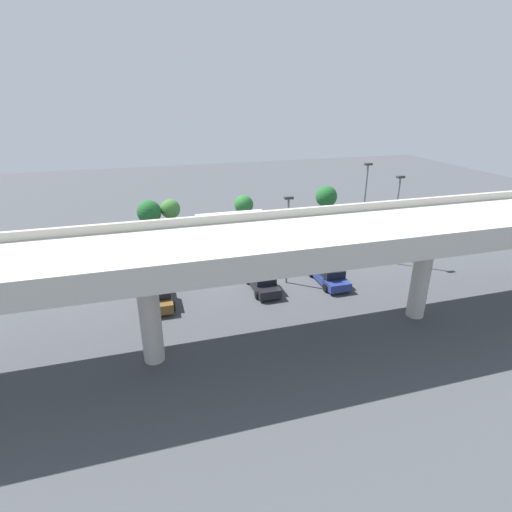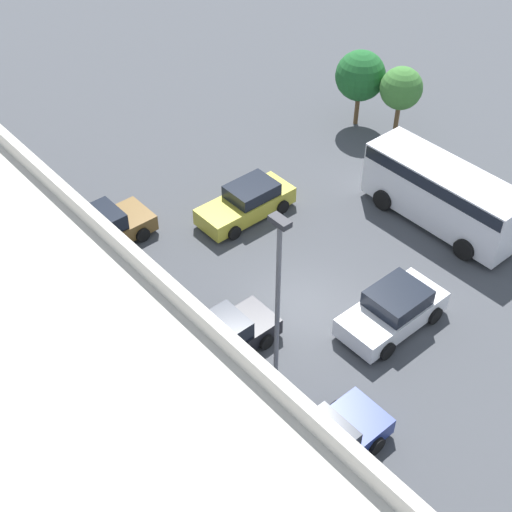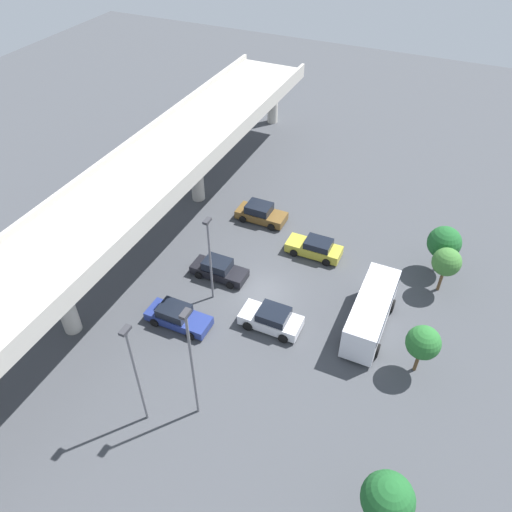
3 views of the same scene
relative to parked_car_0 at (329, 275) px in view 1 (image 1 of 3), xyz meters
name	(u,v)px [view 1 (image 1 of 3)]	position (x,y,z in m)	size (l,w,h in m)	color
ground_plane	(252,270)	(5.45, -4.27, -0.69)	(116.31, 116.31, 0.00)	#424449
highway_overpass	(300,246)	(5.45, 6.51, 5.58)	(55.49, 7.32, 7.55)	#BCB7AD
parked_car_0	(329,275)	(0.00, 0.00, 0.00)	(2.08, 4.75, 1.51)	navy
parked_car_1	(276,251)	(2.51, -6.24, 0.07)	(2.22, 4.39, 1.63)	silver
parked_car_2	(263,281)	(5.63, -0.38, 0.02)	(2.00, 4.48, 1.56)	black
parked_car_3	(183,261)	(11.29, -6.40, 0.03)	(2.04, 4.58, 1.54)	gold
parked_car_4	(158,295)	(13.84, -0.33, 0.06)	(2.19, 4.51, 1.63)	brown
shuttle_bus	(231,225)	(5.36, -12.58, 0.99)	(7.33, 2.57, 2.82)	silver
lamp_post_near_aisle	(396,214)	(-7.32, -2.27, 4.06)	(0.70, 0.35, 8.13)	slate
lamp_post_mid_lot	(288,233)	(3.36, -1.05, 3.65)	(0.70, 0.35, 7.34)	slate
lamp_post_by_overpass	(364,204)	(-5.66, -4.87, 4.45)	(0.70, 0.35, 8.88)	slate
tree_front_left	(326,197)	(-7.54, -16.53, 2.24)	(2.62, 2.62, 4.25)	brown
tree_front_centre	(244,205)	(2.98, -16.34, 2.04)	(2.21, 2.21, 3.85)	brown
tree_front_right	(170,209)	(11.32, -16.51, 2.13)	(2.16, 2.16, 3.93)	brown
tree_front_far_right	(149,212)	(13.62, -16.00, 2.10)	(2.60, 2.60, 4.11)	brown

